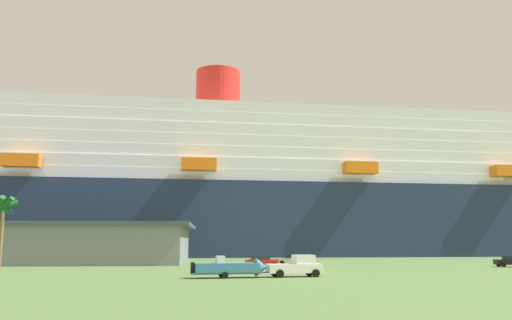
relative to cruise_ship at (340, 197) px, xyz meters
name	(u,v)px	position (x,y,z in m)	size (l,w,h in m)	color
ground_plane	(283,262)	(-20.56, -47.03, -15.89)	(600.00, 600.00, 0.00)	#4C6B38
cruise_ship	(340,197)	(0.00, 0.00, 0.00)	(265.04, 57.71, 54.82)	#1E2D4C
pickup_truck	(296,266)	(-23.13, -86.03, -14.85)	(5.87, 3.05, 2.20)	white
small_boat_on_trailer	(234,268)	(-29.54, -87.19, -14.93)	(8.76, 3.23, 2.15)	#595960
palm_tree	(3,210)	(-58.17, -73.65, -8.46)	(3.42, 3.28, 9.24)	brown
parked_car_red_hatchback	(261,261)	(-25.39, -63.45, -15.06)	(4.84, 2.43, 1.58)	red
parked_car_silver_sedan	(292,259)	(-20.05, -56.15, -15.06)	(4.73, 2.74, 1.58)	silver
parked_car_black_coupe	(512,261)	(10.51, -65.97, -15.06)	(4.72, 2.56, 1.58)	black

